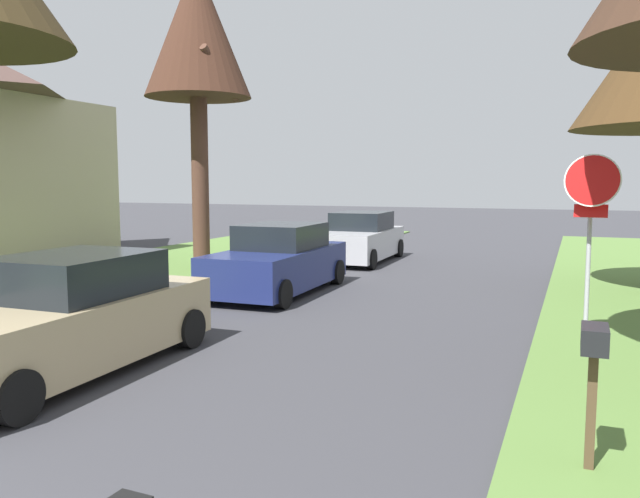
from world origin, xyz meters
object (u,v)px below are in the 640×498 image
object	(u,v)px
parked_sedan_silver	(360,239)
curbside_mailbox	(594,356)
street_tree_left_mid_b	(197,34)
stop_sign_far	(591,208)
parked_sedan_tan	(68,318)
parked_sedan_navy	(279,261)

from	to	relation	value
parked_sedan_silver	curbside_mailbox	bearing A→B (deg)	-63.43
street_tree_left_mid_b	curbside_mailbox	size ratio (longest dim) A/B	6.67
stop_sign_far	street_tree_left_mid_b	bearing A→B (deg)	155.14
parked_sedan_silver	curbside_mailbox	size ratio (longest dim) A/B	3.50
parked_sedan_tan	parked_sedan_navy	xyz separation A→B (m)	(-0.05, 6.51, 0.00)
parked_sedan_tan	parked_sedan_silver	size ratio (longest dim) A/B	1.00
street_tree_left_mid_b	parked_sedan_navy	world-z (taller)	street_tree_left_mid_b
stop_sign_far	parked_sedan_tan	distance (m)	7.75
stop_sign_far	parked_sedan_navy	bearing A→B (deg)	159.05
stop_sign_far	parked_sedan_navy	xyz separation A→B (m)	(-6.52, 2.49, -1.43)
street_tree_left_mid_b	parked_sedan_navy	distance (m)	7.10
street_tree_left_mid_b	parked_sedan_navy	size ratio (longest dim) A/B	1.91
curbside_mailbox	parked_sedan_navy	bearing A→B (deg)	132.56
stop_sign_far	street_tree_left_mid_b	distance (m)	11.84
street_tree_left_mid_b	parked_sedan_tan	bearing A→B (deg)	-67.87
parked_sedan_tan	parked_sedan_silver	distance (m)	12.59
stop_sign_far	curbside_mailbox	distance (m)	4.73
parked_sedan_navy	parked_sedan_silver	size ratio (longest dim) A/B	1.00
stop_sign_far	parked_sedan_navy	world-z (taller)	stop_sign_far
parked_sedan_tan	parked_sedan_navy	size ratio (longest dim) A/B	1.00
street_tree_left_mid_b	stop_sign_far	bearing A→B (deg)	-24.86
parked_sedan_navy	parked_sedan_silver	world-z (taller)	same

